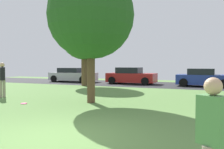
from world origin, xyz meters
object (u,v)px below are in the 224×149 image
Objects in this scene: person_catcher at (212,138)px; parked_car_silver at (73,75)px; birch_tree_lone at (84,36)px; person_thrower at (2,78)px; parked_car_blue at (203,78)px; parked_car_red at (131,76)px; oak_tree_left at (91,16)px; frisbee_disc at (24,103)px.

parked_car_silver is at bearing -21.38° from person_catcher.
birch_tree_lone is 3.30× the size of person_thrower.
parked_car_blue reaches higher than parked_car_silver.
person_catcher is (9.85, -14.29, -3.14)m from birch_tree_lone.
parked_car_red is at bearing -36.13° from person_catcher.
oak_tree_left is 0.97× the size of birch_tree_lone.
birch_tree_lone is 1.31× the size of parked_car_silver.
person_catcher is at bearing -86.59° from parked_car_blue.
parked_car_silver is (-5.28, 12.35, 0.63)m from frisbee_disc.
parked_car_red is at bearing 49.93° from birch_tree_lone.
frisbee_disc is at bearing -66.85° from parked_car_silver.
frisbee_disc is (2.52, -1.19, -1.01)m from person_thrower.
parked_car_blue is (8.81, 3.08, -3.37)m from birch_tree_lone.
person_thrower is 12.17m from person_catcher.
parked_car_silver is at bearing 178.81° from parked_car_blue.
parked_car_blue is (9.28, 10.91, -0.38)m from person_thrower.
oak_tree_left is 5.84m from person_thrower.
birch_tree_lone reaches higher than frisbee_disc.
parked_car_silver is 12.04m from parked_car_blue.
oak_tree_left is 21.67× the size of frisbee_disc.
parked_car_blue is at bearing -54.55° from person_catcher.
oak_tree_left is 4.88m from frisbee_disc.
person_thrower is at bearing 154.79° from frisbee_disc.
parked_car_silver is at bearing 134.06° from birch_tree_lone.
birch_tree_lone is at bearing -130.07° from parked_car_red.
frisbee_disc is at bearing -93.42° from parked_car_red.
oak_tree_left is 9.07m from person_catcher.
frisbee_disc is at bearing -119.19° from parked_car_blue.
oak_tree_left is 11.87m from parked_car_blue.
birch_tree_lone is 8.40m from person_thrower.
parked_car_blue is at bearing 81.67° from person_thrower.
oak_tree_left is at bearing -54.21° from parked_car_silver.
parked_car_red is 6.02m from parked_car_blue.
oak_tree_left is 1.27× the size of parked_car_silver.
birch_tree_lone is 10.08m from frisbee_disc.
frisbee_disc is 12.38m from parked_car_red.
person_catcher is 17.40m from parked_car_blue.
person_thrower is 14.33m from parked_car_blue.
birch_tree_lone is at bearing -23.38° from person_catcher.
person_thrower reaches higher than person_catcher.
parked_car_silver is at bearing 135.93° from person_thrower.
birch_tree_lone is at bearing 118.66° from person_thrower.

